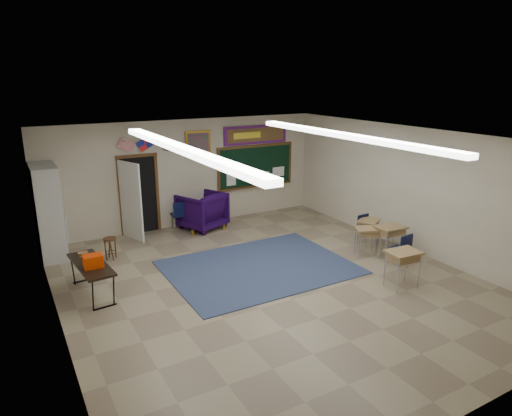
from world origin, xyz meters
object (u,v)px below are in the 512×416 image
student_desk_front_right (368,232)px  folding_table (92,277)px  wingback_armchair (202,211)px  student_desk_front_left (368,240)px  wooden_stool (110,248)px

student_desk_front_right → folding_table: size_ratio=0.46×
folding_table → wingback_armchair: bearing=32.2°
wingback_armchair → student_desk_front_left: size_ratio=1.58×
student_desk_front_left → wooden_stool: (-5.35, 2.81, -0.12)m
student_desk_front_left → wooden_stool: size_ratio=1.36×
student_desk_front_right → folding_table: folding_table is taller
student_desk_front_left → student_desk_front_right: size_ratio=0.96×
wooden_stool → student_desk_front_right: bearing=-22.4°
student_desk_front_right → student_desk_front_left: bearing=-165.0°
student_desk_front_right → folding_table: (-6.48, 0.74, -0.04)m
folding_table → wooden_stool: 1.79m
student_desk_front_left → wingback_armchair: bearing=149.1°
wingback_armchair → folding_table: (-3.47, -2.68, -0.16)m
wingback_armchair → wooden_stool: 2.96m
folding_table → student_desk_front_left: bearing=-16.5°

